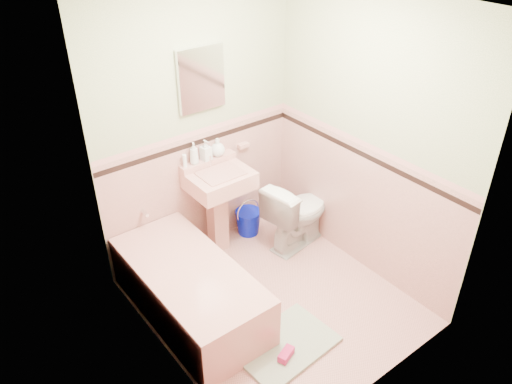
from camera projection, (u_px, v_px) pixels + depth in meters
floor at (273, 301)px, 4.44m from camera, size 2.20×2.20×0.00m
ceiling at (281, 2)px, 3.11m from camera, size 2.20×2.20×0.00m
wall_back at (198, 128)px, 4.51m from camera, size 2.50×0.00×2.50m
wall_front at (394, 251)px, 3.04m from camera, size 2.50×0.00×2.50m
wall_left at (157, 226)px, 3.26m from camera, size 0.00×2.50×2.50m
wall_right at (368, 141)px, 4.30m from camera, size 0.00×2.50×2.50m
wainscot_back at (202, 191)px, 4.85m from camera, size 2.00×0.00×2.00m
wainscot_front at (378, 327)px, 3.39m from camera, size 2.00×0.00×2.00m
wainscot_left at (168, 300)px, 3.61m from camera, size 0.00×2.20×2.20m
wainscot_right at (358, 205)px, 4.64m from camera, size 0.00×2.20×2.20m
accent_back at (199, 142)px, 4.57m from camera, size 2.00×0.00×2.00m
accent_front at (389, 267)px, 3.12m from camera, size 2.00×0.00×2.00m
accent_left at (161, 241)px, 3.34m from camera, size 0.00×2.20×2.20m
accent_right at (364, 155)px, 4.36m from camera, size 0.00×2.20×2.20m
cap_back at (199, 132)px, 4.52m from camera, size 2.00×0.00×2.00m
cap_front at (391, 254)px, 3.07m from camera, size 2.00×0.00×2.00m
cap_left at (160, 229)px, 3.28m from camera, size 0.00×2.20×2.20m
cap_right at (366, 145)px, 4.30m from camera, size 0.00×2.20×2.20m
bathtub at (190, 292)px, 4.22m from camera, size 0.70×1.50×0.45m
tub_faucet at (144, 213)px, 4.48m from camera, size 0.04×0.12×0.04m
sink at (221, 213)px, 4.81m from camera, size 0.56×0.48×0.89m
sink_faucet at (210, 160)px, 4.63m from camera, size 0.02×0.02×0.10m
medicine_cabinet at (201, 79)px, 4.28m from camera, size 0.44×0.04×0.55m
soap_dish at (243, 145)px, 4.89m from camera, size 0.11×0.06×0.04m
soap_bottle_left at (194, 153)px, 4.53m from camera, size 0.10×0.10×0.21m
soap_bottle_mid at (206, 150)px, 4.60m from camera, size 0.10×0.10×0.19m
soap_bottle_right at (218, 147)px, 4.67m from camera, size 0.16×0.16×0.17m
tube at (185, 161)px, 4.51m from camera, size 0.04×0.04×0.12m
toilet at (297, 213)px, 4.96m from camera, size 0.76×0.50×0.72m
bucket at (248, 222)px, 5.22m from camera, size 0.35×0.35×0.26m
bath_mat at (285, 345)px, 4.00m from camera, size 0.81×0.57×0.03m
shoe at (286, 354)px, 3.87m from camera, size 0.17×0.12×0.06m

